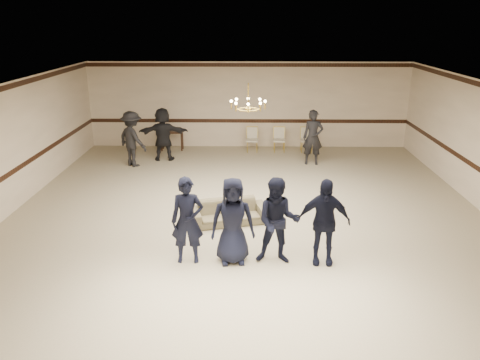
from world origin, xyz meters
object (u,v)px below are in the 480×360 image
(banquet_chair_left, at_px, (252,140))
(boy_b, at_px, (233,221))
(banquet_chair_right, at_px, (306,140))
(settee, at_px, (229,212))
(adult_left, at_px, (132,139))
(adult_right, at_px, (313,137))
(boy_a, at_px, (187,221))
(boy_c, at_px, (278,221))
(chandelier, at_px, (248,96))
(banquet_chair_mid, at_px, (279,140))
(console_table, at_px, (172,141))
(adult_mid, at_px, (163,134))
(boy_d, at_px, (324,222))

(banquet_chair_left, bearing_deg, boy_b, -88.57)
(banquet_chair_right, bearing_deg, settee, -108.50)
(adult_left, height_order, banquet_chair_left, adult_left)
(adult_right, height_order, banquet_chair_right, adult_right)
(boy_b, height_order, banquet_chair_left, boy_b)
(boy_a, bearing_deg, banquet_chair_left, 77.75)
(boy_c, relative_size, adult_right, 0.97)
(chandelier, height_order, banquet_chair_mid, chandelier)
(settee, relative_size, banquet_chair_left, 2.09)
(adult_left, bearing_deg, adult_right, -139.11)
(chandelier, bearing_deg, console_table, 117.62)
(banquet_chair_left, bearing_deg, boy_c, -82.40)
(boy_c, xyz_separation_m, adult_mid, (-3.53, 7.23, 0.03))
(boy_b, relative_size, banquet_chair_mid, 2.01)
(boy_d, distance_m, adult_mid, 8.48)
(boy_a, bearing_deg, adult_right, 60.68)
(chandelier, distance_m, boy_c, 3.75)
(adult_right, distance_m, console_table, 5.34)
(banquet_chair_mid, bearing_deg, banquet_chair_right, 4.56)
(boy_a, distance_m, adult_mid, 7.44)
(banquet_chair_left, bearing_deg, chandelier, -87.19)
(boy_c, bearing_deg, boy_b, -175.63)
(boy_a, height_order, adult_left, adult_left)
(banquet_chair_left, bearing_deg, boy_d, -76.31)
(adult_left, height_order, banquet_chair_right, adult_left)
(banquet_chair_mid, distance_m, console_table, 4.01)
(boy_a, xyz_separation_m, banquet_chair_right, (3.35, 8.36, -0.45))
(boy_b, bearing_deg, banquet_chair_right, 67.90)
(boy_c, bearing_deg, adult_right, 81.44)
(adult_right, xyz_separation_m, console_table, (-5.02, 1.72, -0.57))
(boy_c, bearing_deg, banquet_chair_mid, 90.61)
(boy_b, bearing_deg, boy_a, 174.23)
(boy_a, relative_size, boy_c, 1.00)
(adult_left, relative_size, console_table, 2.18)
(banquet_chair_mid, bearing_deg, boy_c, -89.20)
(boy_a, distance_m, banquet_chair_right, 9.01)
(boy_a, height_order, banquet_chair_mid, boy_a)
(boy_b, distance_m, banquet_chair_right, 8.72)
(settee, distance_m, adult_mid, 5.89)
(chandelier, distance_m, banquet_chair_right, 6.16)
(boy_b, bearing_deg, adult_right, 64.37)
(chandelier, bearing_deg, banquet_chair_mid, 77.56)
(chandelier, height_order, adult_right, chandelier)
(banquet_chair_right, bearing_deg, boy_b, -102.77)
(settee, height_order, adult_mid, adult_mid)
(boy_b, height_order, boy_d, same)
(boy_d, distance_m, banquet_chair_left, 8.48)
(boy_d, xyz_separation_m, banquet_chair_left, (-1.35, 8.36, -0.45))
(boy_b, distance_m, adult_mid, 7.70)
(chandelier, relative_size, boy_a, 0.53)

